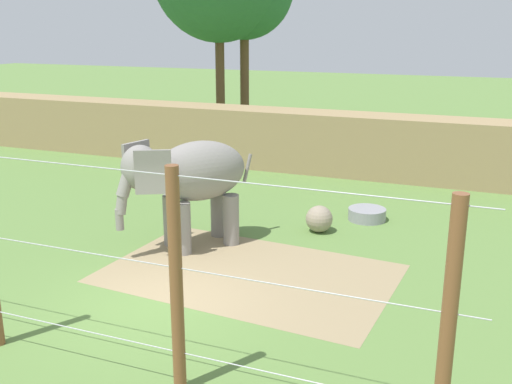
{
  "coord_description": "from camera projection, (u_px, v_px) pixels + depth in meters",
  "views": [
    {
      "loc": [
        6.16,
        -9.77,
        5.58
      ],
      "look_at": [
        0.66,
        3.94,
        1.4
      ],
      "focal_mm": 41.8,
      "sensor_mm": 36.0,
      "label": 1
    }
  ],
  "objects": [
    {
      "name": "enrichment_ball",
      "position": [
        319.0,
        219.0,
        16.49
      ],
      "size": [
        0.75,
        0.75,
        0.75
      ],
      "primitive_type": "sphere",
      "color": "gray",
      "rests_on": "ground"
    },
    {
      "name": "ground_plane",
      "position": [
        157.0,
        301.0,
        12.45
      ],
      "size": [
        120.0,
        120.0,
        0.0
      ],
      "primitive_type": "plane",
      "color": "#5B7F3D"
    },
    {
      "name": "dirt_patch",
      "position": [
        249.0,
        273.0,
        13.81
      ],
      "size": [
        6.82,
        4.68,
        0.01
      ],
      "primitive_type": "cube",
      "rotation": [
        0.0,
        0.0,
        -0.07
      ],
      "color": "#937F5B",
      "rests_on": "ground"
    },
    {
      "name": "cable_fence",
      "position": [
        72.0,
        264.0,
        9.63
      ],
      "size": [
        12.78,
        0.2,
        3.65
      ],
      "color": "brown",
      "rests_on": "ground"
    },
    {
      "name": "elephant",
      "position": [
        190.0,
        177.0,
        15.01
      ],
      "size": [
        2.95,
        3.31,
        2.8
      ],
      "color": "gray",
      "rests_on": "ground"
    },
    {
      "name": "water_tub",
      "position": [
        367.0,
        214.0,
        17.53
      ],
      "size": [
        1.1,
        1.1,
        0.35
      ],
      "color": "gray",
      "rests_on": "ground"
    },
    {
      "name": "embankment_wall",
      "position": [
        320.0,
        142.0,
        23.12
      ],
      "size": [
        36.0,
        1.8,
        2.31
      ],
      "primitive_type": "cube",
      "color": "#997F56",
      "rests_on": "ground"
    }
  ]
}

